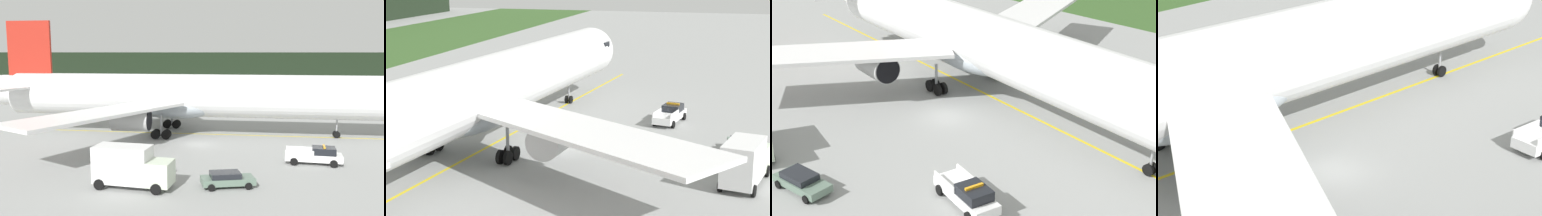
{
  "view_description": "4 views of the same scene",
  "coord_description": "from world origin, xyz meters",
  "views": [
    {
      "loc": [
        1.29,
        -48.67,
        11.41
      ],
      "look_at": [
        -1.02,
        4.59,
        3.86
      ],
      "focal_mm": 38.03,
      "sensor_mm": 36.0,
      "label": 1
    },
    {
      "loc": [
        -52.02,
        -16.29,
        16.29
      ],
      "look_at": [
        3.5,
        -0.61,
        2.97
      ],
      "focal_mm": 59.38,
      "sensor_mm": 36.0,
      "label": 2
    },
    {
      "loc": [
        35.33,
        -29.32,
        21.02
      ],
      "look_at": [
        5.14,
        -2.3,
        3.18
      ],
      "focal_mm": 51.7,
      "sensor_mm": 36.0,
      "label": 3
    },
    {
      "loc": [
        -26.74,
        -24.68,
        19.31
      ],
      "look_at": [
        2.65,
        0.88,
        3.03
      ],
      "focal_mm": 64.79,
      "sensor_mm": 36.0,
      "label": 4
    }
  ],
  "objects": [
    {
      "name": "staff_car",
      "position": [
        2.8,
        -15.54,
        0.7
      ],
      "size": [
        4.72,
        2.67,
        1.3
      ],
      "color": "slate",
      "rests_on": "ground"
    },
    {
      "name": "ground",
      "position": [
        0.0,
        0.0,
        0.0
      ],
      "size": [
        320.0,
        320.0,
        0.0
      ],
      "primitive_type": "plane",
      "color": "gray"
    },
    {
      "name": "ops_pickup_truck",
      "position": [
        12.05,
        -8.15,
        0.9
      ],
      "size": [
        5.84,
        2.98,
        1.94
      ],
      "color": "white",
      "rests_on": "ground"
    },
    {
      "name": "catering_truck",
      "position": [
        -5.26,
        -16.02,
        1.85
      ],
      "size": [
        6.94,
        3.75,
        3.69
      ],
      "color": "silver",
      "rests_on": "ground"
    },
    {
      "name": "taxiway_centerline_main",
      "position": [
        -1.11,
        6.46,
        0.0
      ],
      "size": [
        80.7,
        7.99,
        0.01
      ],
      "primitive_type": "cube",
      "rotation": [
        0.0,
        0.0,
        -0.1
      ],
      "color": "yellow",
      "rests_on": "ground"
    },
    {
      "name": "airliner",
      "position": [
        -1.73,
        6.52,
        5.18
      ],
      "size": [
        61.56,
        47.29,
        15.58
      ],
      "color": "silver",
      "rests_on": "ground"
    }
  ]
}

